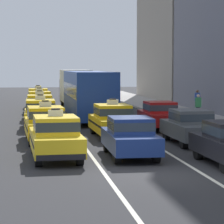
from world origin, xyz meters
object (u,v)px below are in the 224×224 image
object	(u,v)px
bus_center_third	(88,92)
sedan_right_second	(190,126)
taxi_left_second	(45,123)
taxi_left_third	(40,113)
taxi_left_fifth	(39,102)
sedan_center_nearest	(130,136)
taxi_left_fourth	(40,107)
box_truck_center_fourth	(75,87)
taxi_left_sixth	(38,98)
taxi_center_second	(112,120)
pedestrian_far_corner	(197,101)
pedestrian_trailing	(198,107)
taxi_left_nearest	(56,136)
sedan_right_third	(160,114)

from	to	relation	value
bus_center_third	sedan_right_second	xyz separation A→B (m)	(3.30, -12.62, -0.97)
taxi_left_second	taxi_left_third	world-z (taller)	same
taxi_left_fifth	sedan_center_nearest	distance (m)	21.89
taxi_left_third	taxi_left_fourth	size ratio (longest dim) A/B	1.00
taxi_left_third	box_truck_center_fourth	xyz separation A→B (m)	(3.35, 16.21, 0.90)
taxi_left_fourth	taxi_left_sixth	xyz separation A→B (m)	(0.13, 11.12, 0.00)
taxi_center_second	sedan_center_nearest	bearing A→B (deg)	-92.33
taxi_left_fifth	pedestrian_far_corner	bearing A→B (deg)	-18.13
taxi_left_third	taxi_left_fifth	xyz separation A→B (m)	(0.19, 10.84, 0.00)
pedestrian_trailing	taxi_left_fourth	bearing A→B (deg)	162.10
taxi_left_fourth	taxi_left_fifth	distance (m)	5.38
taxi_left_second	box_truck_center_fourth	distance (m)	22.20
taxi_left_nearest	sedan_center_nearest	size ratio (longest dim) A/B	1.07
sedan_right_third	sedan_right_second	bearing A→B (deg)	-90.27
taxi_center_second	taxi_left_second	bearing A→B (deg)	-161.89
taxi_center_second	sedan_right_second	xyz separation A→B (m)	(3.15, -2.93, -0.03)
box_truck_center_fourth	pedestrian_far_corner	distance (m)	12.25
box_truck_center_fourth	pedestrian_far_corner	xyz separation A→B (m)	(8.18, -9.09, -0.77)
taxi_left_third	taxi_center_second	size ratio (longest dim) A/B	0.99
taxi_left_sixth	taxi_left_third	bearing A→B (deg)	-90.75
box_truck_center_fourth	sedan_right_second	size ratio (longest dim) A/B	1.62
taxi_left_nearest	sedan_right_second	bearing A→B (deg)	27.63
box_truck_center_fourth	taxi_left_fourth	bearing A→B (deg)	-106.90
taxi_left_second	taxi_left_sixth	xyz separation A→B (m)	(0.13, 22.30, 0.00)
taxi_left_third	sedan_center_nearest	size ratio (longest dim) A/B	1.06
taxi_left_nearest	taxi_left_second	distance (m)	5.13
bus_center_third	sedan_right_second	bearing A→B (deg)	-75.33
taxi_left_fourth	pedestrian_trailing	xyz separation A→B (m)	(9.96, -3.22, 0.09)
taxi_left_second	pedestrian_trailing	size ratio (longest dim) A/B	2.83
taxi_left_fourth	sedan_right_second	xyz separation A→B (m)	(6.51, -13.02, -0.03)
taxi_left_third	taxi_center_second	world-z (taller)	same
taxi_left_fifth	taxi_center_second	size ratio (longest dim) A/B	1.00
taxi_left_second	sedan_center_nearest	bearing A→B (deg)	-58.73
taxi_left_second	pedestrian_far_corner	distance (m)	17.22
sedan_right_second	pedestrian_trailing	bearing A→B (deg)	70.62
taxi_center_second	sedan_right_second	distance (m)	4.30
taxi_left_nearest	pedestrian_trailing	xyz separation A→B (m)	(9.75, 13.10, 0.09)
taxi_left_sixth	pedestrian_far_corner	distance (m)	14.75
sedan_right_third	pedestrian_trailing	world-z (taller)	pedestrian_trailing
bus_center_third	taxi_left_fifth	bearing A→B (deg)	118.22
taxi_left_fourth	taxi_left_fifth	xyz separation A→B (m)	(0.10, 5.38, 0.00)
pedestrian_trailing	sedan_center_nearest	bearing A→B (deg)	-117.65
taxi_left_fifth	bus_center_third	size ratio (longest dim) A/B	0.41
taxi_left_sixth	sedan_right_third	bearing A→B (deg)	-70.49
taxi_left_fourth	box_truck_center_fourth	size ratio (longest dim) A/B	0.65
taxi_left_nearest	taxi_left_fourth	xyz separation A→B (m)	(-0.21, 16.32, 0.00)
taxi_left_fifth	taxi_left_third	bearing A→B (deg)	-91.00
taxi_center_second	box_truck_center_fourth	xyz separation A→B (m)	(-0.09, 20.84, 0.90)
taxi_left_fifth	bus_center_third	world-z (taller)	bus_center_third
pedestrian_trailing	taxi_left_second	bearing A→B (deg)	-141.34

